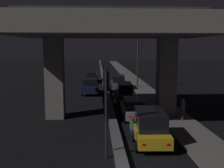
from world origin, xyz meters
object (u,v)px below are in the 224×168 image
at_px(car_dark_green_third, 125,92).
at_px(pedestrian_on_sidewalk, 183,109).
at_px(traffic_light_left_of_median, 106,97).
at_px(motorcycle_blue_filtering_near, 132,129).
at_px(motorcycle_white_filtering_mid, 115,100).
at_px(car_taxi_yellow_lead, 150,126).
at_px(car_silver_second, 134,108).
at_px(car_dark_blue_second_oncoming, 92,77).
at_px(street_lamp, 135,55).
at_px(car_grey_fourth, 118,82).
at_px(car_dark_blue_lead_oncoming, 90,86).

relative_size(car_dark_green_third, pedestrian_on_sidewalk, 2.69).
relative_size(traffic_light_left_of_median, car_dark_green_third, 1.04).
bearing_deg(motorcycle_blue_filtering_near, motorcycle_white_filtering_mid, 4.87).
distance_m(car_taxi_yellow_lead, car_silver_second, 5.64).
height_order(traffic_light_left_of_median, car_silver_second, traffic_light_left_of_median).
bearing_deg(car_dark_green_third, traffic_light_left_of_median, 171.84).
bearing_deg(motorcycle_white_filtering_mid, car_dark_blue_second_oncoming, 10.34).
bearing_deg(car_dark_green_third, street_lamp, -12.90).
bearing_deg(traffic_light_left_of_median, car_dark_blue_second_oncoming, 92.56).
xyz_separation_m(car_dark_green_third, motorcycle_white_filtering_mid, (-1.18, -2.30, -0.42)).
height_order(street_lamp, motorcycle_white_filtering_mid, street_lamp).
distance_m(car_grey_fourth, pedestrian_on_sidewalk, 16.10).
bearing_deg(car_taxi_yellow_lead, motorcycle_blue_filtering_near, 50.41).
relative_size(car_dark_blue_lead_oncoming, motorcycle_white_filtering_mid, 2.23).
height_order(street_lamp, car_dark_blue_lead_oncoming, street_lamp).
xyz_separation_m(traffic_light_left_of_median, street_lamp, (4.86, 23.25, 1.34)).
height_order(car_silver_second, car_dark_blue_lead_oncoming, car_dark_blue_lead_oncoming).
height_order(car_silver_second, car_dark_green_third, car_dark_green_third).
bearing_deg(car_dark_blue_lead_oncoming, traffic_light_left_of_median, 4.78).
relative_size(street_lamp, motorcycle_blue_filtering_near, 4.43).
relative_size(car_silver_second, car_dark_green_third, 0.93).
bearing_deg(car_dark_blue_lead_oncoming, motorcycle_white_filtering_mid, 20.56).
distance_m(traffic_light_left_of_median, car_grey_fourth, 22.05).
bearing_deg(street_lamp, car_dark_green_third, -104.64).
bearing_deg(car_dark_blue_second_oncoming, traffic_light_left_of_median, 4.61).
distance_m(traffic_light_left_of_median, car_dark_blue_lead_oncoming, 18.91).
relative_size(car_silver_second, pedestrian_on_sidewalk, 2.50).
bearing_deg(pedestrian_on_sidewalk, street_lamp, 94.20).
xyz_separation_m(car_silver_second, car_grey_fourth, (-0.11, 14.34, 0.17)).
distance_m(car_dark_green_third, car_grey_fourth, 7.86).
relative_size(car_grey_fourth, motorcycle_blue_filtering_near, 2.74).
bearing_deg(motorcycle_blue_filtering_near, car_taxi_yellow_lead, -130.45).
xyz_separation_m(car_grey_fourth, car_dark_blue_second_oncoming, (-3.72, 7.71, -0.16)).
bearing_deg(motorcycle_white_filtering_mid, street_lamp, -15.12).
height_order(car_grey_fourth, car_dark_blue_lead_oncoming, car_dark_blue_lead_oncoming).
height_order(car_grey_fourth, car_dark_blue_second_oncoming, car_grey_fourth).
bearing_deg(traffic_light_left_of_median, pedestrian_on_sidewalk, 45.15).
distance_m(car_silver_second, car_dark_green_third, 6.49).
xyz_separation_m(car_grey_fourth, motorcycle_white_filtering_mid, (-1.15, -10.16, -0.40)).
xyz_separation_m(car_dark_green_third, motorcycle_blue_filtering_near, (-0.70, -11.25, -0.41)).
bearing_deg(car_grey_fourth, car_silver_second, -177.01).
relative_size(motorcycle_white_filtering_mid, pedestrian_on_sidewalk, 1.17).
relative_size(street_lamp, car_dark_blue_lead_oncoming, 1.74).
height_order(car_taxi_yellow_lead, motorcycle_blue_filtering_near, car_taxi_yellow_lead).
bearing_deg(motorcycle_blue_filtering_near, car_dark_green_third, -1.77).
distance_m(car_grey_fourth, car_dark_blue_second_oncoming, 8.57).
bearing_deg(pedestrian_on_sidewalk, car_taxi_yellow_lead, -128.48).
relative_size(car_taxi_yellow_lead, pedestrian_on_sidewalk, 2.47).
bearing_deg(car_dark_blue_lead_oncoming, car_dark_green_third, 38.72).
xyz_separation_m(car_silver_second, motorcycle_white_filtering_mid, (-1.26, 4.18, -0.24)).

